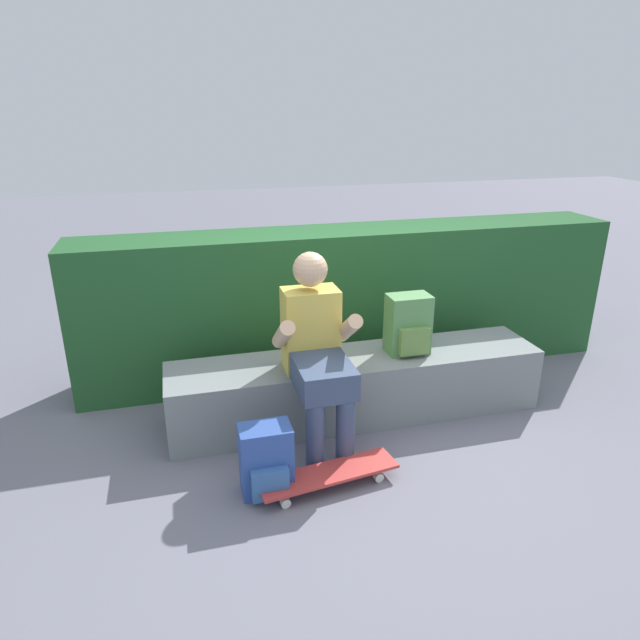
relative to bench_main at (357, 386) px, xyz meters
The scene contains 7 objects.
ground_plane 0.42m from the bench_main, 90.00° to the right, with size 24.00×24.00×0.00m, color slate.
bench_main is the anchor object (origin of this frame).
person_skater 0.58m from the bench_main, 147.10° to the right, with size 0.49×0.62×1.18m.
skateboard_near_person 0.82m from the bench_main, 119.51° to the right, with size 0.82×0.31×0.09m.
backpack_on_bench 0.54m from the bench_main, ahead, with size 0.28×0.23×0.40m.
backpack_on_ground 0.99m from the bench_main, 137.88° to the right, with size 0.28×0.23×0.40m.
hedge_row 0.86m from the bench_main, 75.11° to the left, with size 4.15×0.51×1.13m.
Camera 1 is at (-1.11, -2.85, 1.98)m, focal length 31.44 mm.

